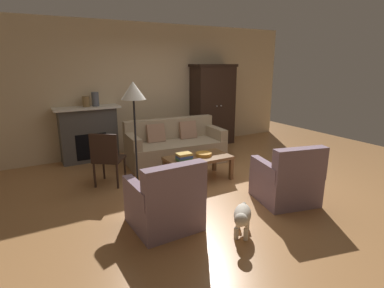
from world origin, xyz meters
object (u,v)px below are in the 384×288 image
object	(u,v)px
mantel_vase_bronze	(86,101)
coffee_table	(198,160)
fireplace	(89,134)
armoire	(213,105)
armchair_near_left	(165,203)
book_stack	(184,157)
floor_lamp	(134,97)
dog	(242,216)
couch	(175,147)
armchair_near_right	(287,181)
mantel_vase_slate	(95,99)
side_chair_wooden	(107,156)
fruit_bowl	(204,154)

from	to	relation	value
mantel_vase_bronze	coffee_table	bearing A→B (deg)	-55.74
fireplace	coffee_table	world-z (taller)	fireplace
armoire	armchair_near_left	size ratio (longest dim) A/B	2.19
book_stack	floor_lamp	xyz separation A→B (m)	(-0.76, 0.14, 0.99)
dog	couch	bearing A→B (deg)	79.01
armchair_near_right	floor_lamp	distance (m)	2.54
armoire	couch	world-z (taller)	armoire
armchair_near_left	floor_lamp	xyz separation A→B (m)	(0.08, 1.22, 1.16)
couch	mantel_vase_slate	distance (m)	1.86
book_stack	side_chair_wooden	distance (m)	1.25
book_stack	armchair_near_left	world-z (taller)	armchair_near_left
fireplace	coffee_table	size ratio (longest dim) A/B	1.15
fruit_bowl	side_chair_wooden	world-z (taller)	side_chair_wooden
coffee_table	fruit_bowl	xyz separation A→B (m)	(0.11, -0.00, 0.08)
mantel_vase_bronze	side_chair_wooden	size ratio (longest dim) A/B	0.23
armoire	mantel_vase_bronze	bearing A→B (deg)	178.83
mantel_vase_slate	side_chair_wooden	bearing A→B (deg)	-98.22
couch	fruit_bowl	bearing A→B (deg)	-89.00
armoire	couch	bearing A→B (deg)	-149.04
fruit_bowl	book_stack	world-z (taller)	book_stack
coffee_table	mantel_vase_slate	xyz separation A→B (m)	(-1.19, 2.02, 0.89)
armoire	armchair_near_right	distance (m)	3.51
couch	coffee_table	distance (m)	1.07
couch	side_chair_wooden	world-z (taller)	side_chair_wooden
mantel_vase_slate	armoire	bearing A→B (deg)	-1.24
floor_lamp	dog	xyz separation A→B (m)	(0.61, -1.83, -1.23)
armoire	coffee_table	xyz separation A→B (m)	(-1.58, -1.96, -0.60)
side_chair_wooden	book_stack	bearing A→B (deg)	-28.11
coffee_table	fruit_bowl	world-z (taller)	fruit_bowl
mantel_vase_bronze	armchair_near_right	xyz separation A→B (m)	(2.05, -3.39, -0.91)
fruit_bowl	mantel_vase_slate	bearing A→B (deg)	122.89
fruit_bowl	armchair_near_left	world-z (taller)	armchair_near_left
fruit_bowl	floor_lamp	world-z (taller)	floor_lamp
armoire	coffee_table	bearing A→B (deg)	-128.88
mantel_vase_slate	side_chair_wooden	world-z (taller)	mantel_vase_slate
mantel_vase_slate	dog	xyz separation A→B (m)	(0.74, -3.78, -1.01)
armoire	armchair_near_left	distance (m)	4.19
book_stack	mantel_vase_slate	bearing A→B (deg)	112.91
armchair_near_left	side_chair_wooden	distance (m)	1.70
mantel_vase_bronze	armchair_near_left	distance (m)	3.30
couch	dog	xyz separation A→B (m)	(-0.55, -2.83, -0.07)
armchair_near_right	fireplace	bearing A→B (deg)	121.00
book_stack	mantel_vase_bronze	distance (m)	2.46
armoire	fruit_bowl	distance (m)	2.50
floor_lamp	side_chair_wooden	bearing A→B (deg)	127.40
mantel_vase_slate	floor_lamp	distance (m)	1.96
armoire	armchair_near_right	xyz separation A→B (m)	(-0.90, -3.33, -0.65)
mantel_vase_bronze	side_chair_wooden	xyz separation A→B (m)	(-0.04, -1.50, -0.71)
fruit_bowl	dog	xyz separation A→B (m)	(-0.57, -1.77, -0.20)
armchair_near_left	floor_lamp	world-z (taller)	floor_lamp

